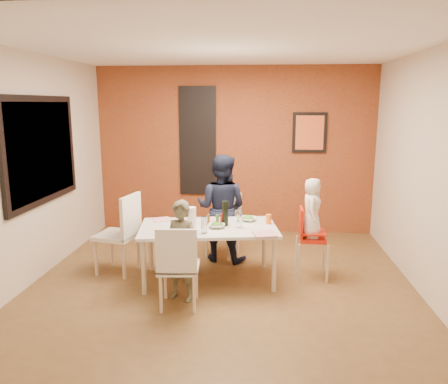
# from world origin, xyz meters

# --- Properties ---
(ground) EXTENTS (4.50, 4.50, 0.00)m
(ground) POSITION_xyz_m (0.00, 0.00, 0.00)
(ground) COLOR brown
(ground) RESTS_ON ground
(ceiling) EXTENTS (4.50, 4.50, 0.02)m
(ceiling) POSITION_xyz_m (0.00, 0.00, 2.70)
(ceiling) COLOR white
(ceiling) RESTS_ON wall_back
(wall_back) EXTENTS (4.50, 0.02, 2.70)m
(wall_back) POSITION_xyz_m (0.00, 2.25, 1.35)
(wall_back) COLOR beige
(wall_back) RESTS_ON ground
(wall_front) EXTENTS (4.50, 0.02, 2.70)m
(wall_front) POSITION_xyz_m (0.00, -2.25, 1.35)
(wall_front) COLOR beige
(wall_front) RESTS_ON ground
(wall_left) EXTENTS (0.02, 4.50, 2.70)m
(wall_left) POSITION_xyz_m (-2.25, 0.00, 1.35)
(wall_left) COLOR beige
(wall_left) RESTS_ON ground
(wall_right) EXTENTS (0.02, 4.50, 2.70)m
(wall_right) POSITION_xyz_m (2.25, 0.00, 1.35)
(wall_right) COLOR beige
(wall_right) RESTS_ON ground
(brick_accent_wall) EXTENTS (4.50, 0.02, 2.70)m
(brick_accent_wall) POSITION_xyz_m (0.00, 2.23, 1.35)
(brick_accent_wall) COLOR maroon
(brick_accent_wall) RESTS_ON ground
(picture_window_frame) EXTENTS (0.05, 1.70, 1.30)m
(picture_window_frame) POSITION_xyz_m (-2.22, 0.20, 1.55)
(picture_window_frame) COLOR black
(picture_window_frame) RESTS_ON wall_left
(picture_window_pane) EXTENTS (0.02, 1.55, 1.15)m
(picture_window_pane) POSITION_xyz_m (-2.21, 0.20, 1.55)
(picture_window_pane) COLOR black
(picture_window_pane) RESTS_ON wall_left
(glassblock_strip) EXTENTS (0.55, 0.03, 1.70)m
(glassblock_strip) POSITION_xyz_m (-0.60, 2.21, 1.50)
(glassblock_strip) COLOR silver
(glassblock_strip) RESTS_ON wall_back
(glassblock_surround) EXTENTS (0.60, 0.03, 1.76)m
(glassblock_surround) POSITION_xyz_m (-0.60, 2.21, 1.50)
(glassblock_surround) COLOR black
(glassblock_surround) RESTS_ON wall_back
(art_print_frame) EXTENTS (0.54, 0.03, 0.64)m
(art_print_frame) POSITION_xyz_m (1.20, 2.21, 1.65)
(art_print_frame) COLOR black
(art_print_frame) RESTS_ON wall_back
(art_print_canvas) EXTENTS (0.44, 0.01, 0.54)m
(art_print_canvas) POSITION_xyz_m (1.20, 2.19, 1.65)
(art_print_canvas) COLOR orange
(art_print_canvas) RESTS_ON wall_back
(dining_table) EXTENTS (1.72, 1.12, 0.67)m
(dining_table) POSITION_xyz_m (-0.17, 0.09, 0.61)
(dining_table) COLOR silver
(dining_table) RESTS_ON ground
(chair_near) EXTENTS (0.45, 0.45, 0.89)m
(chair_near) POSITION_xyz_m (-0.39, -0.70, 0.50)
(chair_near) COLOR silver
(chair_near) RESTS_ON ground
(chair_far) EXTENTS (0.52, 0.52, 0.88)m
(chair_far) POSITION_xyz_m (-0.05, 1.04, 0.49)
(chair_far) COLOR silver
(chair_far) RESTS_ON ground
(chair_left) EXTENTS (0.55, 0.55, 1.01)m
(chair_left) POSITION_xyz_m (-1.26, 0.23, 0.57)
(chair_left) COLOR white
(chair_left) RESTS_ON ground
(high_chair) EXTENTS (0.37, 0.37, 0.87)m
(high_chair) POSITION_xyz_m (1.04, 0.28, 0.53)
(high_chair) COLOR red
(high_chair) RESTS_ON ground
(child_near) EXTENTS (0.47, 0.38, 1.10)m
(child_near) POSITION_xyz_m (-0.39, -0.46, 0.55)
(child_near) COLOR brown
(child_near) RESTS_ON ground
(child_far) EXTENTS (0.82, 0.71, 1.45)m
(child_far) POSITION_xyz_m (-0.08, 0.81, 0.73)
(child_far) COLOR black
(child_far) RESTS_ON ground
(toddler) EXTENTS (0.27, 0.38, 0.72)m
(toddler) POSITION_xyz_m (1.06, 0.28, 0.88)
(toddler) COLOR white
(toddler) RESTS_ON high_chair
(plate_near_left) EXTENTS (0.28, 0.28, 0.01)m
(plate_near_left) POSITION_xyz_m (-0.47, -0.29, 0.68)
(plate_near_left) COLOR white
(plate_near_left) RESTS_ON dining_table
(plate_far_mid) EXTENTS (0.25, 0.25, 0.01)m
(plate_far_mid) POSITION_xyz_m (-0.10, 0.40, 0.68)
(plate_far_mid) COLOR white
(plate_far_mid) RESTS_ON dining_table
(plate_near_right) EXTENTS (0.30, 0.30, 0.01)m
(plate_near_right) POSITION_xyz_m (0.50, -0.17, 0.68)
(plate_near_right) COLOR silver
(plate_near_right) RESTS_ON dining_table
(plate_far_left) EXTENTS (0.28, 0.28, 0.01)m
(plate_far_left) POSITION_xyz_m (-0.79, 0.33, 0.68)
(plate_far_left) COLOR white
(plate_far_left) RESTS_ON dining_table
(salad_bowl_a) EXTENTS (0.22, 0.22, 0.05)m
(salad_bowl_a) POSITION_xyz_m (-0.06, 0.05, 0.69)
(salad_bowl_a) COLOR white
(salad_bowl_a) RESTS_ON dining_table
(salad_bowl_b) EXTENTS (0.24, 0.24, 0.05)m
(salad_bowl_b) POSITION_xyz_m (0.29, 0.39, 0.69)
(salad_bowl_b) COLOR white
(salad_bowl_b) RESTS_ON dining_table
(wine_bottle) EXTENTS (0.08, 0.08, 0.30)m
(wine_bottle) POSITION_xyz_m (0.03, 0.16, 0.82)
(wine_bottle) COLOR black
(wine_bottle) RESTS_ON dining_table
(wine_glass_a) EXTENTS (0.07, 0.07, 0.19)m
(wine_glass_a) POSITION_xyz_m (-0.18, -0.17, 0.77)
(wine_glass_a) COLOR silver
(wine_glass_a) RESTS_ON dining_table
(wine_glass_b) EXTENTS (0.07, 0.07, 0.20)m
(wine_glass_b) POSITION_xyz_m (0.20, 0.08, 0.77)
(wine_glass_b) COLOR white
(wine_glass_b) RESTS_ON dining_table
(paper_towel_roll) EXTENTS (0.11, 0.11, 0.24)m
(paper_towel_roll) POSITION_xyz_m (-0.36, 0.03, 0.79)
(paper_towel_roll) COLOR white
(paper_towel_roll) RESTS_ON dining_table
(condiment_red) EXTENTS (0.04, 0.04, 0.14)m
(condiment_red) POSITION_xyz_m (-0.02, 0.15, 0.74)
(condiment_red) COLOR red
(condiment_red) RESTS_ON dining_table
(condiment_green) EXTENTS (0.04, 0.04, 0.15)m
(condiment_green) POSITION_xyz_m (-0.06, 0.09, 0.75)
(condiment_green) COLOR #2F7125
(condiment_green) RESTS_ON dining_table
(condiment_brown) EXTENTS (0.03, 0.03, 0.13)m
(condiment_brown) POSITION_xyz_m (-0.18, 0.17, 0.74)
(condiment_brown) COLOR brown
(condiment_brown) RESTS_ON dining_table
(sippy_cup) EXTENTS (0.07, 0.07, 0.12)m
(sippy_cup) POSITION_xyz_m (0.55, 0.27, 0.73)
(sippy_cup) COLOR orange
(sippy_cup) RESTS_ON dining_table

